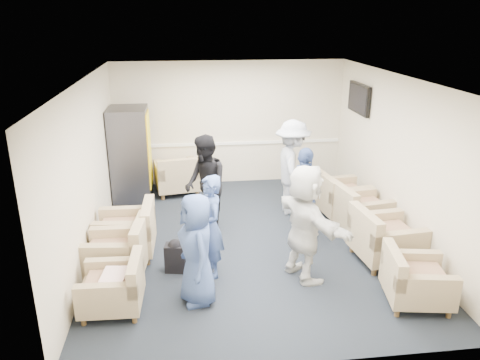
{
  "coord_description": "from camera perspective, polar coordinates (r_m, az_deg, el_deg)",
  "views": [
    {
      "loc": [
        -1.02,
        -7.04,
        3.62
      ],
      "look_at": [
        -0.12,
        0.2,
        1.02
      ],
      "focal_mm": 35.0,
      "sensor_mm": 36.0,
      "label": 1
    }
  ],
  "objects": [
    {
      "name": "floor",
      "position": [
        7.98,
        1.05,
        -7.38
      ],
      "size": [
        6.0,
        6.0,
        0.0
      ],
      "primitive_type": "plane",
      "color": "black",
      "rests_on": "ground"
    },
    {
      "name": "ceiling",
      "position": [
        7.17,
        1.18,
        12.22
      ],
      "size": [
        6.0,
        6.0,
        0.0
      ],
      "primitive_type": "plane",
      "rotation": [
        3.14,
        0.0,
        0.0
      ],
      "color": "white",
      "rests_on": "back_wall"
    },
    {
      "name": "back_wall",
      "position": [
        10.34,
        -1.25,
        6.92
      ],
      "size": [
        5.0,
        0.02,
        2.7
      ],
      "primitive_type": "cube",
      "color": "beige",
      "rests_on": "floor"
    },
    {
      "name": "front_wall",
      "position": [
        4.74,
        6.28,
        -9.13
      ],
      "size": [
        5.0,
        0.02,
        2.7
      ],
      "primitive_type": "cube",
      "color": "beige",
      "rests_on": "floor"
    },
    {
      "name": "left_wall",
      "position": [
        7.54,
        -18.05,
        1.09
      ],
      "size": [
        0.02,
        6.0,
        2.7
      ],
      "primitive_type": "cube",
      "color": "beige",
      "rests_on": "floor"
    },
    {
      "name": "right_wall",
      "position": [
        8.19,
        18.72,
        2.45
      ],
      "size": [
        0.02,
        6.0,
        2.7
      ],
      "primitive_type": "cube",
      "color": "beige",
      "rests_on": "floor"
    },
    {
      "name": "chair_rail",
      "position": [
        10.43,
        -1.22,
        4.48
      ],
      "size": [
        4.98,
        0.04,
        0.06
      ],
      "primitive_type": "cube",
      "color": "white",
      "rests_on": "back_wall"
    },
    {
      "name": "tv",
      "position": [
        9.62,
        14.3,
        9.59
      ],
      "size": [
        0.1,
        1.0,
        0.58
      ],
      "color": "black",
      "rests_on": "right_wall"
    },
    {
      "name": "armchair_left_near",
      "position": [
        6.35,
        -14.9,
        -12.64
      ],
      "size": [
        0.79,
        0.79,
        0.61
      ],
      "rotation": [
        0.0,
        0.0,
        -1.61
      ],
      "color": "#9D8865",
      "rests_on": "floor"
    },
    {
      "name": "armchair_left_mid",
      "position": [
        7.13,
        -14.36,
        -8.39
      ],
      "size": [
        0.95,
        0.95,
        0.7
      ],
      "rotation": [
        0.0,
        0.0,
        -1.67
      ],
      "color": "#9D8865",
      "rests_on": "floor"
    },
    {
      "name": "armchair_left_far",
      "position": [
        7.61,
        -13.36,
        -6.38
      ],
      "size": [
        0.92,
        0.92,
        0.71
      ],
      "rotation": [
        0.0,
        0.0,
        -1.6
      ],
      "color": "#9D8865",
      "rests_on": "floor"
    },
    {
      "name": "armchair_right_near",
      "position": [
        6.67,
        20.35,
        -11.47
      ],
      "size": [
        0.92,
        0.92,
        0.64
      ],
      "rotation": [
        0.0,
        0.0,
        1.4
      ],
      "color": "#9D8865",
      "rests_on": "floor"
    },
    {
      "name": "armchair_right_midnear",
      "position": [
        7.53,
        16.98,
        -6.97
      ],
      "size": [
        0.98,
        0.98,
        0.72
      ],
      "rotation": [
        0.0,
        0.0,
        1.67
      ],
      "color": "#9D8865",
      "rests_on": "floor"
    },
    {
      "name": "armchair_right_midfar",
      "position": [
        8.5,
        14.17,
        -3.68
      ],
      "size": [
        1.0,
        1.0,
        0.7
      ],
      "rotation": [
        0.0,
        0.0,
        1.73
      ],
      "color": "#9D8865",
      "rests_on": "floor"
    },
    {
      "name": "armchair_right_far",
      "position": [
        9.01,
        12.07,
        -2.16
      ],
      "size": [
        0.99,
        0.99,
        0.7
      ],
      "rotation": [
        0.0,
        0.0,
        1.71
      ],
      "color": "#9D8865",
      "rests_on": "floor"
    },
    {
      "name": "armchair_corner",
      "position": [
        9.99,
        -7.62,
        0.34
      ],
      "size": [
        1.02,
        1.02,
        0.71
      ],
      "rotation": [
        0.0,
        0.0,
        3.3
      ],
      "color": "#9D8865",
      "rests_on": "floor"
    },
    {
      "name": "vending_machine",
      "position": [
        9.72,
        -13.15,
        3.09
      ],
      "size": [
        0.77,
        0.89,
        1.89
      ],
      "color": "#4A4A51",
      "rests_on": "floor"
    },
    {
      "name": "backpack",
      "position": [
        7.06,
        -7.88,
        -9.01
      ],
      "size": [
        0.33,
        0.26,
        0.51
      ],
      "rotation": [
        0.0,
        0.0,
        -0.16
      ],
      "color": "black",
      "rests_on": "floor"
    },
    {
      "name": "pillow",
      "position": [
        6.27,
        -15.06,
        -11.42
      ],
      "size": [
        0.34,
        0.43,
        0.12
      ],
      "primitive_type": "cube",
      "rotation": [
        0.0,
        0.0,
        -1.67
      ],
      "color": "white",
      "rests_on": "armchair_left_near"
    },
    {
      "name": "person_front_left",
      "position": [
        6.11,
        -5.3,
        -8.46
      ],
      "size": [
        0.64,
        0.83,
        1.51
      ],
      "primitive_type": "imported",
      "rotation": [
        0.0,
        0.0,
        -1.33
      ],
      "color": "#3A528C",
      "rests_on": "floor"
    },
    {
      "name": "person_mid_left",
      "position": [
        6.69,
        -3.63,
        -5.71
      ],
      "size": [
        0.49,
        0.63,
        1.53
      ],
      "primitive_type": "imported",
      "rotation": [
        0.0,
        0.0,
        -1.33
      ],
      "color": "#3A528C",
      "rests_on": "floor"
    },
    {
      "name": "person_back_left",
      "position": [
        8.04,
        -4.24,
        -0.56
      ],
      "size": [
        0.85,
        0.98,
        1.72
      ],
      "primitive_type": "imported",
      "rotation": [
        0.0,
        0.0,
        -1.3
      ],
      "color": "black",
      "rests_on": "floor"
    },
    {
      "name": "person_back_right",
      "position": [
        8.8,
        6.39,
        1.5
      ],
      "size": [
        0.67,
        1.17,
        1.81
      ],
      "primitive_type": "imported",
      "rotation": [
        0.0,
        0.0,
        1.57
      ],
      "color": "silver",
      "rests_on": "floor"
    },
    {
      "name": "person_mid_right",
      "position": [
        7.84,
        7.8,
        -1.71
      ],
      "size": [
        0.46,
        0.96,
        1.59
      ],
      "primitive_type": "imported",
      "rotation": [
        0.0,
        0.0,
        1.65
      ],
      "color": "#3A528C",
      "rests_on": "floor"
    },
    {
      "name": "person_front_right",
      "position": [
        6.64,
        7.94,
        -5.2
      ],
      "size": [
        1.01,
        1.67,
        1.71
      ],
      "primitive_type": "imported",
      "rotation": [
        0.0,
        0.0,
        1.91
      ],
      "color": "silver",
      "rests_on": "floor"
    }
  ]
}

